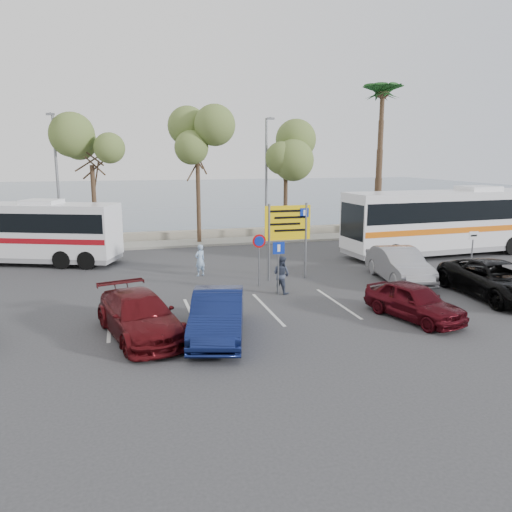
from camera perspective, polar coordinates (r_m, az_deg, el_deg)
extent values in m
plane|color=#333336|center=(20.41, 3.77, -4.97)|extent=(120.00, 120.00, 0.00)
cube|color=gray|center=(33.62, -3.96, 1.65)|extent=(44.00, 2.40, 0.15)
cube|color=gray|center=(35.52, -4.60, 2.53)|extent=(48.00, 0.80, 0.60)
plane|color=#445A6D|center=(78.98, -10.54, 7.02)|extent=(140.00, 140.00, 0.00)
cylinder|color=#382619|center=(32.70, -17.97, 5.44)|extent=(0.28, 0.28, 5.04)
cylinder|color=#382619|center=(33.00, -6.60, 6.45)|extent=(0.28, 0.28, 5.60)
cylinder|color=#382619|center=(34.42, 3.39, 6.36)|extent=(0.28, 0.28, 5.18)
cylinder|color=#382619|center=(37.12, 13.90, 10.14)|extent=(0.48, 0.48, 10.00)
cylinder|color=slate|center=(32.35, -21.73, 7.77)|extent=(0.16, 0.16, 8.00)
cylinder|color=slate|center=(31.96, -22.35, 14.79)|extent=(0.12, 0.90, 0.12)
cube|color=slate|center=(31.46, -22.46, 14.76)|extent=(0.45, 0.25, 0.12)
cylinder|color=slate|center=(33.50, 1.18, 8.66)|extent=(0.16, 0.16, 8.00)
cylinder|color=slate|center=(33.11, 1.43, 15.46)|extent=(0.12, 0.90, 0.12)
cube|color=slate|center=(32.63, 1.69, 15.43)|extent=(0.45, 0.25, 0.12)
cylinder|color=slate|center=(23.00, 1.49, 1.52)|extent=(0.12, 0.12, 3.60)
cylinder|color=slate|center=(23.57, 5.68, 1.71)|extent=(0.12, 0.12, 3.60)
cube|color=yellow|center=(23.14, 3.64, 3.81)|extent=(2.20, 0.06, 1.60)
cube|color=#0C2699|center=(23.31, 5.56, 4.95)|extent=(0.42, 0.01, 0.42)
cylinder|color=slate|center=(22.19, 0.34, -0.68)|extent=(0.07, 0.07, 2.20)
cylinder|color=#B20C0C|center=(21.98, 0.36, 1.72)|extent=(0.60, 0.03, 0.60)
cylinder|color=slate|center=(20.81, 2.57, -1.51)|extent=(0.07, 0.07, 2.20)
cube|color=#0C2699|center=(20.60, 2.61, 0.92)|extent=(0.50, 0.03, 0.50)
cylinder|color=slate|center=(26.16, 23.44, 0.22)|extent=(0.07, 0.07, 2.20)
cube|color=white|center=(26.00, 23.62, 2.16)|extent=(0.50, 0.03, 0.40)
cube|color=white|center=(29.80, -25.88, 2.80)|extent=(11.23, 6.27, 2.74)
cube|color=black|center=(29.74, -25.96, 3.72)|extent=(11.04, 6.22, 0.97)
cube|color=maroon|center=(29.86, -25.80, 1.96)|extent=(11.14, 6.26, 0.28)
cube|color=gray|center=(30.01, -25.65, 0.21)|extent=(11.12, 6.21, 0.51)
cube|color=white|center=(29.65, -26.12, 5.62)|extent=(2.27, 2.06, 0.22)
cube|color=white|center=(31.30, 21.21, 4.05)|extent=(12.95, 3.45, 3.15)
cube|color=black|center=(31.24, 21.28, 5.07)|extent=(12.69, 3.47, 1.12)
cube|color=#DB610C|center=(31.36, 21.14, 3.13)|extent=(12.82, 3.47, 0.32)
cube|color=gray|center=(31.52, 21.00, 1.21)|extent=(12.82, 3.41, 0.59)
cube|color=white|center=(31.15, 21.43, 7.15)|extent=(2.23, 1.83, 0.26)
imported|color=#0F1947|center=(16.06, -4.40, -6.73)|extent=(2.67, 4.82, 1.50)
imported|color=#540E12|center=(16.55, -13.14, -6.64)|extent=(3.11, 5.16, 1.40)
imported|color=#460A11|center=(18.68, 17.60, -4.94)|extent=(2.53, 4.14, 1.32)
imported|color=black|center=(22.68, 25.80, -2.47)|extent=(2.79, 5.54, 1.50)
imported|color=gray|center=(24.00, 16.06, -0.98)|extent=(2.34, 4.95, 1.57)
imported|color=#8EABCE|center=(24.29, -6.42, -0.48)|extent=(0.67, 0.59, 1.55)
imported|color=#384054|center=(21.12, 2.92, -2.14)|extent=(0.95, 0.99, 1.61)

